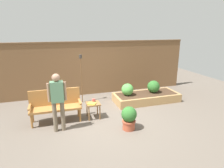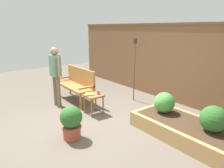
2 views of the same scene
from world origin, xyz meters
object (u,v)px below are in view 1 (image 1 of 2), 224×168
(book_on_table, at_px, (92,104))
(potted_boxwood, at_px, (129,117))
(garden_bench, at_px, (55,103))
(side_table, at_px, (93,106))
(cup_on_table, at_px, (94,100))
(shrub_far_corner, at_px, (154,87))
(person_by_bench, at_px, (57,98))
(shrub_near_bench, at_px, (127,89))
(tiki_torch, at_px, (81,70))

(book_on_table, relative_size, potted_boxwood, 0.35)
(garden_bench, xyz_separation_m, side_table, (1.08, -0.15, -0.15))
(garden_bench, relative_size, cup_on_table, 13.22)
(garden_bench, distance_m, shrub_far_corner, 3.64)
(potted_boxwood, distance_m, shrub_far_corner, 2.52)
(shrub_far_corner, bearing_deg, person_by_bench, -159.25)
(cup_on_table, relative_size, book_on_table, 0.48)
(book_on_table, xyz_separation_m, potted_boxwood, (0.82, -0.90, -0.15))
(cup_on_table, bearing_deg, shrub_near_bench, 27.16)
(garden_bench, relative_size, book_on_table, 6.30)
(person_by_bench, bearing_deg, side_table, 25.71)
(potted_boxwood, height_order, tiki_torch, tiki_torch)
(book_on_table, xyz_separation_m, person_by_bench, (-0.96, -0.42, 0.44))
(cup_on_table, bearing_deg, garden_bench, 178.56)
(cup_on_table, xyz_separation_m, shrub_near_bench, (1.41, 0.72, -0.01))
(garden_bench, xyz_separation_m, book_on_table, (1.02, -0.22, -0.05))
(garden_bench, bearing_deg, shrub_near_bench, 15.35)
(side_table, bearing_deg, person_by_bench, -154.29)
(garden_bench, relative_size, potted_boxwood, 2.23)
(garden_bench, xyz_separation_m, cup_on_table, (1.12, -0.03, -0.02))
(cup_on_table, bearing_deg, book_on_table, -116.41)
(shrub_near_bench, bearing_deg, person_by_bench, -151.60)
(cup_on_table, distance_m, potted_boxwood, 1.32)
(book_on_table, bearing_deg, side_table, 78.89)
(shrub_near_bench, xyz_separation_m, person_by_bench, (-2.47, -1.33, 0.42))
(shrub_far_corner, relative_size, tiki_torch, 0.26)
(side_table, bearing_deg, shrub_near_bench, 30.22)
(cup_on_table, distance_m, person_by_bench, 1.29)
(book_on_table, height_order, tiki_torch, tiki_torch)
(garden_bench, height_order, potted_boxwood, garden_bench)
(book_on_table, relative_size, person_by_bench, 0.15)
(shrub_near_bench, xyz_separation_m, shrub_far_corner, (1.05, 0.00, 0.01))
(tiki_torch, bearing_deg, garden_bench, -127.19)
(book_on_table, xyz_separation_m, tiki_torch, (-0.05, 1.50, 0.70))
(cup_on_table, xyz_separation_m, shrub_far_corner, (2.46, 0.72, 0.01))
(cup_on_table, xyz_separation_m, book_on_table, (-0.10, -0.19, -0.03))
(book_on_table, bearing_deg, person_by_bench, -129.58)
(shrub_near_bench, bearing_deg, side_table, -149.78)
(shrub_near_bench, distance_m, shrub_far_corner, 1.05)
(potted_boxwood, bearing_deg, tiki_torch, 109.98)
(garden_bench, relative_size, tiki_torch, 0.82)
(shrub_near_bench, distance_m, person_by_bench, 2.83)
(garden_bench, bearing_deg, cup_on_table, -1.44)
(potted_boxwood, relative_size, person_by_bench, 0.41)
(side_table, xyz_separation_m, cup_on_table, (0.04, 0.12, 0.13))
(side_table, relative_size, shrub_far_corner, 1.05)
(cup_on_table, relative_size, shrub_far_corner, 0.24)
(shrub_far_corner, height_order, person_by_bench, person_by_bench)
(shrub_near_bench, height_order, person_by_bench, person_by_bench)
(side_table, relative_size, shrub_near_bench, 1.11)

